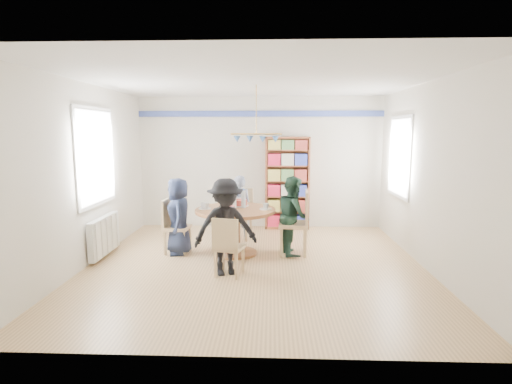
{
  "coord_description": "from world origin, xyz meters",
  "views": [
    {
      "loc": [
        0.24,
        -5.78,
        1.98
      ],
      "look_at": [
        0.0,
        0.4,
        1.05
      ],
      "focal_mm": 28.0,
      "sensor_mm": 36.0,
      "label": 1
    }
  ],
  "objects_px": {
    "person_near": "(226,227)",
    "radiator": "(104,235)",
    "dining_table": "(235,221)",
    "person_far": "(239,208)",
    "chair_right": "(299,220)",
    "chair_left": "(173,223)",
    "chair_far": "(241,211)",
    "bookshelf": "(287,184)",
    "person_right": "(293,216)",
    "person_left": "(179,216)",
    "chair_near": "(228,244)"
  },
  "relations": [
    {
      "from": "radiator",
      "to": "person_near",
      "type": "relative_size",
      "value": 0.74
    },
    {
      "from": "person_left",
      "to": "bookshelf",
      "type": "xyz_separation_m",
      "value": [
        1.83,
        1.82,
        0.3
      ]
    },
    {
      "from": "person_near",
      "to": "chair_left",
      "type": "bearing_deg",
      "value": 116.66
    },
    {
      "from": "radiator",
      "to": "bookshelf",
      "type": "distance_m",
      "value": 3.66
    },
    {
      "from": "person_far",
      "to": "person_near",
      "type": "distance_m",
      "value": 1.85
    },
    {
      "from": "chair_near",
      "to": "person_left",
      "type": "distance_m",
      "value": 1.39
    },
    {
      "from": "dining_table",
      "to": "person_near",
      "type": "xyz_separation_m",
      "value": [
        -0.05,
        -0.94,
        0.12
      ]
    },
    {
      "from": "chair_left",
      "to": "chair_right",
      "type": "bearing_deg",
      "value": -0.63
    },
    {
      "from": "radiator",
      "to": "chair_right",
      "type": "distance_m",
      "value": 3.13
    },
    {
      "from": "chair_right",
      "to": "chair_left",
      "type": "bearing_deg",
      "value": 179.37
    },
    {
      "from": "dining_table",
      "to": "person_right",
      "type": "xyz_separation_m",
      "value": [
        0.94,
        0.05,
        0.08
      ]
    },
    {
      "from": "chair_left",
      "to": "bookshelf",
      "type": "height_order",
      "value": "bookshelf"
    },
    {
      "from": "radiator",
      "to": "person_far",
      "type": "distance_m",
      "value": 2.37
    },
    {
      "from": "radiator",
      "to": "chair_far",
      "type": "bearing_deg",
      "value": 30.9
    },
    {
      "from": "person_left",
      "to": "person_right",
      "type": "height_order",
      "value": "person_right"
    },
    {
      "from": "chair_left",
      "to": "chair_right",
      "type": "relative_size",
      "value": 0.85
    },
    {
      "from": "dining_table",
      "to": "chair_left",
      "type": "xyz_separation_m",
      "value": [
        -1.04,
        0.04,
        -0.06
      ]
    },
    {
      "from": "person_left",
      "to": "person_right",
      "type": "bearing_deg",
      "value": 76.22
    },
    {
      "from": "dining_table",
      "to": "chair_near",
      "type": "xyz_separation_m",
      "value": [
        -0.01,
        -1.05,
        -0.1
      ]
    },
    {
      "from": "dining_table",
      "to": "person_far",
      "type": "height_order",
      "value": "person_far"
    },
    {
      "from": "chair_near",
      "to": "person_far",
      "type": "distance_m",
      "value": 1.95
    },
    {
      "from": "dining_table",
      "to": "bookshelf",
      "type": "bearing_deg",
      "value": 63.4
    },
    {
      "from": "chair_far",
      "to": "person_right",
      "type": "distance_m",
      "value": 1.35
    },
    {
      "from": "chair_left",
      "to": "chair_far",
      "type": "bearing_deg",
      "value": 42.72
    },
    {
      "from": "chair_left",
      "to": "chair_far",
      "type": "relative_size",
      "value": 0.95
    },
    {
      "from": "person_left",
      "to": "person_near",
      "type": "bearing_deg",
      "value": 27.62
    },
    {
      "from": "person_near",
      "to": "radiator",
      "type": "bearing_deg",
      "value": 142.28
    },
    {
      "from": "radiator",
      "to": "person_right",
      "type": "height_order",
      "value": "person_right"
    },
    {
      "from": "radiator",
      "to": "person_far",
      "type": "height_order",
      "value": "person_far"
    },
    {
      "from": "dining_table",
      "to": "person_right",
      "type": "bearing_deg",
      "value": 2.86
    },
    {
      "from": "chair_far",
      "to": "person_left",
      "type": "bearing_deg",
      "value": -132.31
    },
    {
      "from": "person_left",
      "to": "person_right",
      "type": "distance_m",
      "value": 1.87
    },
    {
      "from": "chair_near",
      "to": "person_near",
      "type": "height_order",
      "value": "person_near"
    },
    {
      "from": "chair_right",
      "to": "bookshelf",
      "type": "bearing_deg",
      "value": 94.09
    },
    {
      "from": "radiator",
      "to": "chair_far",
      "type": "xyz_separation_m",
      "value": [
        2.09,
        1.25,
        0.17
      ]
    },
    {
      "from": "radiator",
      "to": "chair_near",
      "type": "height_order",
      "value": "chair_near"
    },
    {
      "from": "chair_left",
      "to": "bookshelf",
      "type": "xyz_separation_m",
      "value": [
        1.94,
        1.76,
        0.44
      ]
    },
    {
      "from": "person_left",
      "to": "chair_far",
      "type": "bearing_deg",
      "value": 121.98
    },
    {
      "from": "person_left",
      "to": "bookshelf",
      "type": "relative_size",
      "value": 0.66
    },
    {
      "from": "dining_table",
      "to": "person_left",
      "type": "relative_size",
      "value": 1.04
    },
    {
      "from": "dining_table",
      "to": "chair_near",
      "type": "distance_m",
      "value": 1.05
    },
    {
      "from": "chair_left",
      "to": "chair_far",
      "type": "distance_m",
      "value": 1.43
    },
    {
      "from": "chair_left",
      "to": "chair_far",
      "type": "height_order",
      "value": "chair_far"
    },
    {
      "from": "dining_table",
      "to": "chair_right",
      "type": "distance_m",
      "value": 1.03
    },
    {
      "from": "radiator",
      "to": "person_far",
      "type": "bearing_deg",
      "value": 28.75
    },
    {
      "from": "chair_right",
      "to": "person_near",
      "type": "bearing_deg",
      "value": -138.25
    },
    {
      "from": "radiator",
      "to": "bookshelf",
      "type": "relative_size",
      "value": 0.53
    },
    {
      "from": "person_right",
      "to": "bookshelf",
      "type": "bearing_deg",
      "value": -6.64
    },
    {
      "from": "chair_right",
      "to": "person_near",
      "type": "relative_size",
      "value": 0.78
    },
    {
      "from": "radiator",
      "to": "dining_table",
      "type": "height_order",
      "value": "dining_table"
    }
  ]
}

